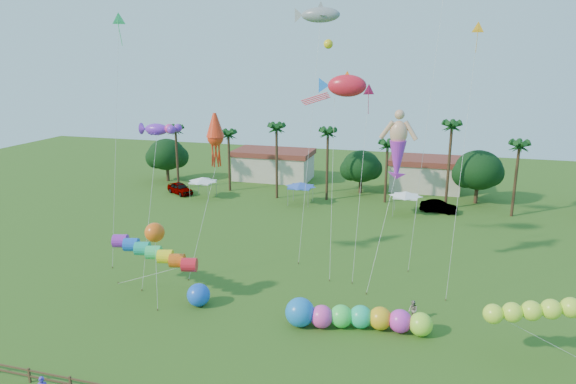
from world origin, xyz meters
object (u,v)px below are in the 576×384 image
(car_a, at_px, (180,188))
(spectator_b, at_px, (413,311))
(caterpillar_inflatable, at_px, (352,317))
(blue_ball, at_px, (199,295))
(car_b, at_px, (439,207))

(car_a, xyz_separation_m, spectator_b, (34.60, -28.69, -0.03))
(caterpillar_inflatable, bearing_deg, car_a, 126.18)
(blue_ball, bearing_deg, car_a, 119.93)
(car_b, xyz_separation_m, caterpillar_inflatable, (-6.04, -32.14, 0.16))
(spectator_b, relative_size, blue_ball, 0.85)
(car_a, xyz_separation_m, car_b, (36.38, 0.93, -0.06))
(spectator_b, height_order, blue_ball, blue_ball)
(car_b, relative_size, spectator_b, 2.92)
(car_a, height_order, blue_ball, blue_ball)
(car_b, bearing_deg, car_a, 97.34)
(car_a, relative_size, spectator_b, 3.05)
(spectator_b, xyz_separation_m, blue_ball, (-16.73, -2.34, 0.14))
(car_a, relative_size, blue_ball, 2.60)
(car_a, distance_m, caterpillar_inflatable, 43.52)
(car_b, height_order, caterpillar_inflatable, caterpillar_inflatable)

